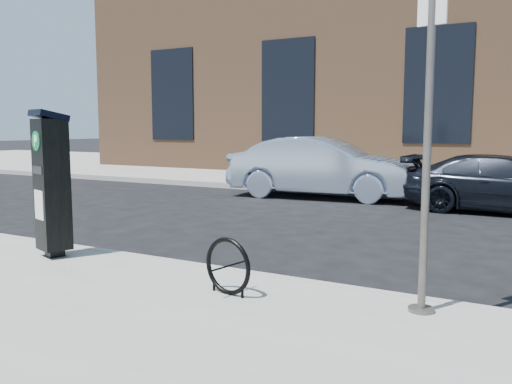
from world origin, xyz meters
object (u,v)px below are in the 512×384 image
Objects in this scene: parking_kiosk at (52,182)px; car_silver at (322,167)px; sign_pole at (427,150)px; car_dark at (507,184)px; bike_rack at (228,266)px.

car_silver is at bearing 106.73° from parking_kiosk.
sign_pole reaches higher than car_dark.
parking_kiosk reaches higher than bike_rack.
sign_pole is 7.43m from car_dark.
car_dark is at bearing 102.20° from sign_pole.
car_silver is 1.13× the size of car_dark.
sign_pole reaches higher than bike_rack.
bike_rack is at bearing 13.47° from parking_kiosk.
bike_rack is at bearing -169.55° from car_silver.
car_silver reaches higher than bike_rack.
bike_rack is 0.12× the size of car_silver.
parking_kiosk is 3.23× the size of bike_rack.
sign_pole is 0.69× the size of car_dark.
parking_kiosk is 2.79m from bike_rack.
bike_rack is (2.70, -0.25, -0.65)m from parking_kiosk.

